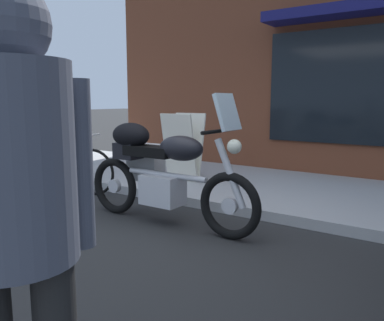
% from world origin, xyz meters
% --- Properties ---
extents(ground_plane, '(80.00, 80.00, 0.00)m').
position_xyz_m(ground_plane, '(0.00, 0.00, 0.00)').
color(ground_plane, '#292929').
extents(touring_motorcycle, '(2.23, 0.66, 1.41)m').
position_xyz_m(touring_motorcycle, '(-0.39, 0.56, 0.61)').
color(touring_motorcycle, black).
rests_on(touring_motorcycle, ground_plane).
extents(parked_bicycle, '(1.68, 0.57, 0.92)m').
position_xyz_m(parked_bicycle, '(-2.46, 0.86, 0.37)').
color(parked_bicycle, black).
rests_on(parked_bicycle, ground_plane).
extents(pedestrian_walking, '(0.42, 0.56, 1.71)m').
position_xyz_m(pedestrian_walking, '(1.22, -2.06, 1.07)').
color(pedestrian_walking, black).
rests_on(pedestrian_walking, ground_plane).
extents(sandwich_board_sign, '(0.55, 0.43, 1.02)m').
position_xyz_m(sandwich_board_sign, '(-1.17, 2.08, 0.64)').
color(sandwich_board_sign, silver).
rests_on(sandwich_board_sign, sidewalk_curb).
extents(second_bicycle_by_cafe, '(1.77, 0.48, 0.94)m').
position_xyz_m(second_bicycle_by_cafe, '(-4.06, 0.86, 0.38)').
color(second_bicycle_by_cafe, black).
rests_on(second_bicycle_by_cafe, ground_plane).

